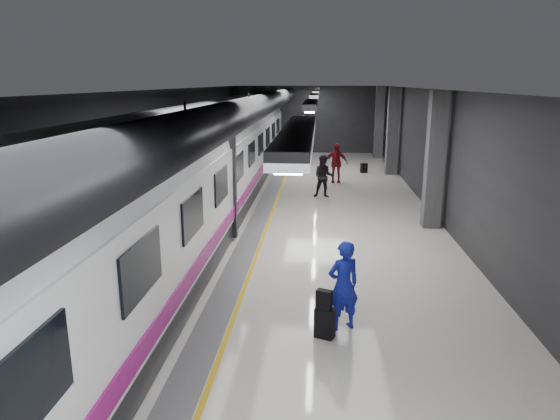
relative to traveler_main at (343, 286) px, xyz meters
name	(u,v)px	position (x,y,z in m)	size (l,w,h in m)	color
ground	(293,241)	(-1.28, 5.49, -0.91)	(40.00, 40.00, 0.00)	silver
platform_hall	(286,123)	(-1.56, 6.44, 2.63)	(10.02, 40.02, 4.51)	black
train	(186,174)	(-4.52, 5.48, 1.16)	(3.05, 38.00, 4.05)	black
traveler_main	(343,286)	(0.00, 0.00, 0.00)	(0.66, 0.44, 1.82)	#1C2ED5
suitcase_main	(325,323)	(-0.35, -0.39, -0.61)	(0.36, 0.23, 0.59)	black
shoulder_bag	(324,300)	(-0.38, -0.41, -0.13)	(0.29, 0.15, 0.38)	black
traveler_far_a	(324,177)	(-0.30, 11.63, -0.02)	(0.87, 0.68, 1.79)	black
traveler_far_b	(336,163)	(0.30, 14.94, 0.05)	(1.12, 0.47, 1.91)	maroon
suitcase_far	(364,168)	(1.91, 17.70, -0.65)	(0.35, 0.23, 0.51)	black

